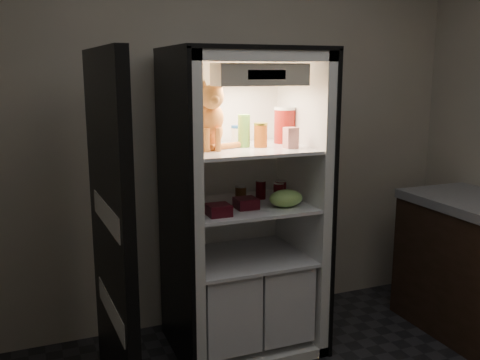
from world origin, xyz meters
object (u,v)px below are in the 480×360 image
object	(u,v)px
pepper_jar	(285,125)
berry_box_left	(219,210)
condiment_jar	(241,193)
berry_box_right	(246,203)
mayo_tub	(238,135)
tabby_cat	(208,123)
salsa_jar	(261,135)
refrigerator	(241,225)
cream_carton	(291,138)
soda_can_c	(279,193)
grape_bag	(286,198)
soda_can_a	(261,190)
soda_can_b	(281,191)
parmesan_shaker	(244,131)

from	to	relation	value
pepper_jar	berry_box_left	distance (m)	0.75
condiment_jar	berry_box_right	world-z (taller)	condiment_jar
berry_box_left	mayo_tub	bearing A→B (deg)	53.98
tabby_cat	salsa_jar	world-z (taller)	tabby_cat
refrigerator	cream_carton	size ratio (longest dim) A/B	15.33
cream_carton	berry_box_right	size ratio (longest dim) A/B	0.98
soda_can_c	grape_bag	bearing A→B (deg)	-94.96
refrigerator	berry_box_right	bearing A→B (deg)	-101.75
soda_can_a	soda_can_b	distance (m)	0.13
berry_box_left	grape_bag	bearing A→B (deg)	4.40
mayo_tub	berry_box_right	bearing A→B (deg)	-101.34
tabby_cat	mayo_tub	world-z (taller)	tabby_cat
cream_carton	grape_bag	size ratio (longest dim) A/B	0.59
condiment_jar	berry_box_left	world-z (taller)	condiment_jar
grape_bag	mayo_tub	bearing A→B (deg)	119.54
soda_can_b	condiment_jar	distance (m)	0.25
soda_can_b	berry_box_left	distance (m)	0.51
salsa_jar	soda_can_c	xyz separation A→B (m)	(0.12, -0.01, -0.36)
salsa_jar	cream_carton	world-z (taller)	salsa_jar
refrigerator	soda_can_b	distance (m)	0.33
cream_carton	grape_bag	xyz separation A→B (m)	(-0.04, -0.02, -0.36)
condiment_jar	grape_bag	xyz separation A→B (m)	(0.19, -0.25, 0.00)
mayo_tub	condiment_jar	bearing A→B (deg)	-97.33
mayo_tub	pepper_jar	size ratio (longest dim) A/B	0.51
pepper_jar	soda_can_a	world-z (taller)	pepper_jar
soda_can_b	soda_can_c	world-z (taller)	soda_can_b
cream_carton	condiment_jar	size ratio (longest dim) A/B	1.26
refrigerator	mayo_tub	world-z (taller)	refrigerator
salsa_jar	condiment_jar	xyz separation A→B (m)	(-0.08, 0.12, -0.37)
soda_can_c	condiment_jar	world-z (taller)	soda_can_c
grape_bag	berry_box_right	bearing A→B (deg)	166.95
tabby_cat	berry_box_right	xyz separation A→B (m)	(0.19, -0.12, -0.47)
cream_carton	soda_can_a	size ratio (longest dim) A/B	1.03
cream_carton	condiment_jar	xyz separation A→B (m)	(-0.23, 0.22, -0.36)
pepper_jar	berry_box_right	bearing A→B (deg)	-151.08
tabby_cat	soda_can_c	world-z (taller)	tabby_cat
salsa_jar	soda_can_b	distance (m)	0.39
condiment_jar	grape_bag	size ratio (longest dim) A/B	0.47
tabby_cat	berry_box_left	xyz separation A→B (m)	(-0.01, -0.21, -0.47)
tabby_cat	grape_bag	size ratio (longest dim) A/B	1.96
refrigerator	salsa_jar	distance (m)	0.58
salsa_jar	grape_bag	size ratio (longest dim) A/B	0.70
refrigerator	cream_carton	bearing A→B (deg)	-37.97
soda_can_c	mayo_tub	bearing A→B (deg)	134.09
refrigerator	parmesan_shaker	world-z (taller)	refrigerator
mayo_tub	grape_bag	xyz separation A→B (m)	(0.18, -0.32, -0.36)
berry_box_left	parmesan_shaker	bearing A→B (deg)	40.69
mayo_tub	grape_bag	world-z (taller)	mayo_tub
salsa_jar	berry_box_right	world-z (taller)	salsa_jar
mayo_tub	soda_can_b	size ratio (longest dim) A/B	0.89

